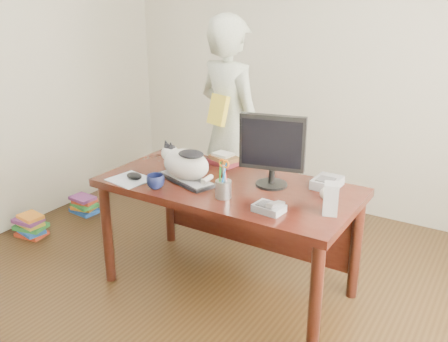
% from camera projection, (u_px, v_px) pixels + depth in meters
% --- Properties ---
extents(room, '(4.50, 4.50, 4.50)m').
position_uv_depth(room, '(165.00, 108.00, 2.42)').
color(room, black).
rests_on(room, ground).
extents(desk, '(1.60, 0.80, 0.75)m').
position_uv_depth(desk, '(234.00, 201.00, 3.22)').
color(desk, black).
rests_on(desk, ground).
extents(keyboard, '(0.45, 0.28, 0.03)m').
position_uv_depth(keyboard, '(186.00, 179.00, 3.14)').
color(keyboard, black).
rests_on(keyboard, desk).
extents(cat, '(0.41, 0.29, 0.23)m').
position_uv_depth(cat, '(185.00, 162.00, 3.12)').
color(cat, silver).
rests_on(cat, keyboard).
extents(monitor, '(0.40, 0.23, 0.45)m').
position_uv_depth(monitor, '(272.00, 147.00, 2.98)').
color(monitor, black).
rests_on(monitor, desk).
extents(pen_cup, '(0.11, 0.11, 0.24)m').
position_uv_depth(pen_cup, '(223.00, 187.00, 2.88)').
color(pen_cup, gray).
rests_on(pen_cup, desk).
extents(mousepad, '(0.28, 0.26, 0.01)m').
position_uv_depth(mousepad, '(130.00, 179.00, 3.17)').
color(mousepad, silver).
rests_on(mousepad, desk).
extents(mouse, '(0.12, 0.09, 0.04)m').
position_uv_depth(mouse, '(134.00, 176.00, 3.16)').
color(mouse, black).
rests_on(mouse, mousepad).
extents(coffee_mug, '(0.15, 0.15, 0.09)m').
position_uv_depth(coffee_mug, '(156.00, 182.00, 3.02)').
color(coffee_mug, black).
rests_on(coffee_mug, desk).
extents(phone, '(0.17, 0.14, 0.07)m').
position_uv_depth(phone, '(270.00, 208.00, 2.71)').
color(phone, slate).
rests_on(phone, desk).
extents(speaker, '(0.10, 0.11, 0.17)m').
position_uv_depth(speaker, '(331.00, 199.00, 2.66)').
color(speaker, gray).
rests_on(speaker, desk).
extents(baseball, '(0.07, 0.07, 0.07)m').
position_uv_depth(baseball, '(326.00, 193.00, 2.87)').
color(baseball, silver).
rests_on(baseball, desk).
extents(book_stack, '(0.24, 0.20, 0.08)m').
position_uv_depth(book_stack, '(224.00, 160.00, 3.44)').
color(book_stack, '#4E141B').
rests_on(book_stack, desk).
extents(calculator, '(0.15, 0.20, 0.06)m').
position_uv_depth(calculator, '(327.00, 182.00, 3.05)').
color(calculator, slate).
rests_on(calculator, desk).
extents(person, '(0.73, 0.58, 1.73)m').
position_uv_depth(person, '(230.00, 129.00, 3.88)').
color(person, silver).
rests_on(person, ground).
extents(held_book, '(0.19, 0.14, 0.23)m').
position_uv_depth(held_book, '(218.00, 110.00, 3.68)').
color(held_book, yellow).
rests_on(held_book, person).
extents(book_pile_a, '(0.27, 0.22, 0.18)m').
position_uv_depth(book_pile_a, '(31.00, 226.00, 4.04)').
color(book_pile_a, '#A62F17').
rests_on(book_pile_a, ground).
extents(book_pile_b, '(0.26, 0.20, 0.15)m').
position_uv_depth(book_pile_b, '(84.00, 205.00, 4.47)').
color(book_pile_b, '#1B4CA5').
rests_on(book_pile_b, ground).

